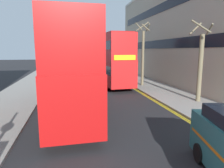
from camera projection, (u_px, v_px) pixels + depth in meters
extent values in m
cube|color=gray|center=(163.00, 91.00, 19.16)|extent=(4.00, 80.00, 0.14)
cube|color=gray|center=(17.00, 98.00, 16.54)|extent=(4.00, 80.00, 0.14)
cube|color=yellow|center=(150.00, 98.00, 16.81)|extent=(0.10, 56.00, 0.01)
cube|color=yellow|center=(148.00, 98.00, 16.78)|extent=(0.10, 56.00, 0.01)
cube|color=#B20F0F|center=(71.00, 86.00, 12.52)|extent=(2.66, 10.84, 2.60)
cube|color=#B20F0F|center=(69.00, 44.00, 12.10)|extent=(2.61, 10.62, 2.50)
cube|color=black|center=(71.00, 81.00, 12.47)|extent=(2.68, 10.40, 0.84)
cube|color=black|center=(69.00, 42.00, 12.08)|extent=(2.67, 10.19, 0.80)
cube|color=yellow|center=(69.00, 58.00, 17.44)|extent=(2.00, 0.09, 0.44)
cube|color=maroon|center=(69.00, 22.00, 11.88)|extent=(2.40, 9.75, 0.10)
cylinder|color=black|center=(54.00, 94.00, 15.68)|extent=(0.32, 1.04, 1.04)
cylinder|color=black|center=(86.00, 93.00, 16.22)|extent=(0.32, 1.04, 1.04)
cylinder|color=black|center=(45.00, 125.00, 9.23)|extent=(0.32, 1.04, 1.04)
cylinder|color=black|center=(99.00, 121.00, 9.77)|extent=(0.32, 1.04, 1.04)
cube|color=red|center=(110.00, 69.00, 23.21)|extent=(3.01, 10.91, 2.60)
cube|color=red|center=(110.00, 47.00, 22.78)|extent=(2.95, 10.69, 2.50)
cube|color=black|center=(110.00, 67.00, 23.16)|extent=(3.02, 10.48, 0.84)
cube|color=black|center=(110.00, 46.00, 22.77)|extent=(3.00, 10.26, 0.80)
cube|color=yellow|center=(125.00, 58.00, 17.81)|extent=(2.00, 0.15, 0.44)
cube|color=maroon|center=(110.00, 35.00, 22.57)|extent=(2.71, 9.82, 0.10)
cylinder|color=black|center=(130.00, 84.00, 20.52)|extent=(0.35, 1.05, 1.04)
cylinder|color=black|center=(106.00, 85.00, 19.90)|extent=(0.35, 1.05, 1.04)
cylinder|color=black|center=(113.00, 76.00, 26.91)|extent=(0.35, 1.05, 1.04)
cylinder|color=black|center=(95.00, 77.00, 26.30)|extent=(0.35, 1.05, 1.04)
cylinder|color=black|center=(200.00, 153.00, 7.09)|extent=(0.37, 0.71, 0.68)
cylinder|color=#2D2D38|center=(125.00, 73.00, 29.98)|extent=(0.22, 0.22, 0.85)
cube|color=#338C4C|center=(125.00, 68.00, 29.86)|extent=(0.34, 0.22, 0.56)
sphere|color=tan|center=(125.00, 66.00, 29.80)|extent=(0.20, 0.20, 0.20)
cylinder|color=#6B6047|center=(143.00, 59.00, 21.62)|extent=(0.28, 0.28, 5.81)
cylinder|color=#6B6047|center=(148.00, 28.00, 21.17)|extent=(0.13, 1.00, 0.75)
cylinder|color=#6B6047|center=(142.00, 27.00, 21.76)|extent=(1.48, 0.31, 1.09)
cylinder|color=#6B6047|center=(139.00, 27.00, 20.81)|extent=(0.42, 1.22, 0.91)
cylinder|color=#6B6047|center=(146.00, 27.00, 20.67)|extent=(0.96, 0.22, 0.72)
cylinder|color=#6B6047|center=(112.00, 59.00, 39.70)|extent=(0.34, 0.34, 4.09)
cylinder|color=#6B6047|center=(115.00, 46.00, 39.52)|extent=(0.34, 1.41, 1.03)
cylinder|color=#6B6047|center=(113.00, 47.00, 39.73)|extent=(0.89, 0.60, 0.73)
cylinder|color=#6B6047|center=(109.00, 47.00, 39.42)|extent=(0.59, 1.03, 0.81)
cylinder|color=#6B6047|center=(110.00, 47.00, 39.02)|extent=(0.54, 0.94, 0.74)
cylinder|color=#6B6047|center=(113.00, 46.00, 38.54)|extent=(1.60, 0.32, 1.17)
cylinder|color=#6B6047|center=(200.00, 68.00, 14.78)|extent=(0.34, 0.34, 4.94)
cylinder|color=#6B6047|center=(210.00, 29.00, 14.29)|extent=(0.37, 0.98, 0.74)
cylinder|color=#6B6047|center=(196.00, 29.00, 14.81)|extent=(1.24, 0.55, 0.94)
cylinder|color=#6B6047|center=(201.00, 26.00, 13.75)|extent=(1.04, 1.07, 1.01)
cube|color=#B2A893|center=(191.00, 33.00, 26.24)|extent=(10.00, 28.00, 12.21)
cube|color=black|center=(156.00, 10.00, 24.78)|extent=(0.04, 24.64, 1.00)
cube|color=black|center=(154.00, 45.00, 25.47)|extent=(0.04, 24.64, 1.00)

